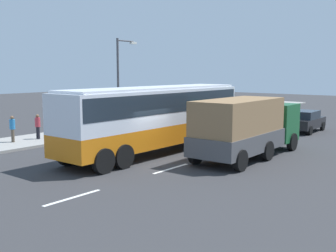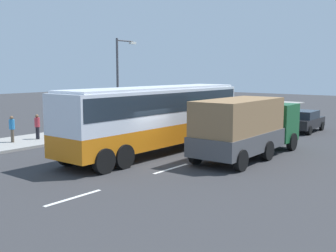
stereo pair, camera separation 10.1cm
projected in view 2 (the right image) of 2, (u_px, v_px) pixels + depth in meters
The scene contains 10 objects.
ground_plane at pixel (146, 160), 20.12m from camera, with size 120.00×120.00×0.00m, color #333335.
sidewalk_curb at pixel (38, 140), 25.68m from camera, with size 80.00×4.00×0.15m, color gray.
lane_centreline at pixel (146, 176), 17.11m from camera, with size 32.67×0.16×0.01m.
coach_bus at pixel (156, 112), 21.73m from camera, with size 12.11×2.73×3.50m.
cargo_truck at pixel (247, 125), 20.69m from camera, with size 7.84×2.74×2.98m.
car_black_sedan at pixel (304, 121), 29.53m from camera, with size 4.12×1.98×1.53m.
car_white_minivan at pixel (232, 114), 34.55m from camera, with size 4.59×2.15×1.48m.
pedestrian_near_curb at pixel (12, 127), 24.29m from camera, with size 0.32×0.32×1.56m.
pedestrian_at_crossing at pixel (37, 125), 25.42m from camera, with size 0.32×0.32×1.53m.
street_lamp at pixel (120, 77), 28.83m from camera, with size 1.90×0.24×6.42m.
Camera 2 is at (-14.77, -13.10, 4.34)m, focal length 44.14 mm.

